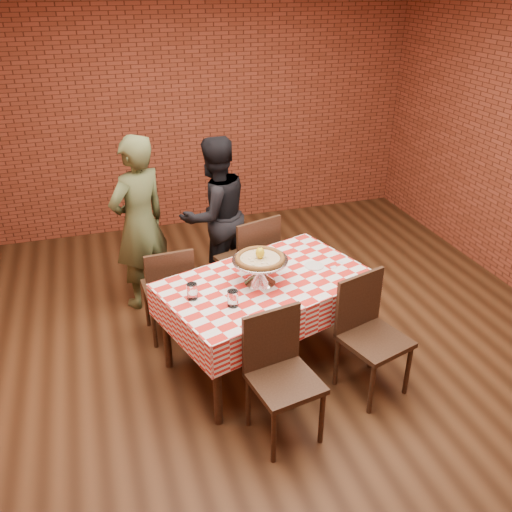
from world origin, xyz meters
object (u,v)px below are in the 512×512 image
object	(u,v)px
chair_far_right	(246,259)
chair_near_left	(285,382)
pizza_stand	(260,271)
chair_near_right	(375,340)
water_glass_right	(192,291)
table	(266,322)
pizza	(260,259)
chair_far_left	(168,290)
diner_black	(215,215)
condiment_caddy	(255,255)
diner_olive	(140,224)
water_glass_left	(233,299)

from	to	relation	value
chair_far_right	chair_near_left	bearing A→B (deg)	65.14
pizza_stand	chair_near_right	xyz separation A→B (m)	(0.70, -0.57, -0.40)
water_glass_right	chair_far_right	distance (m)	1.26
table	pizza	distance (m)	0.58
pizza_stand	chair_far_right	distance (m)	1.00
chair_far_left	diner_black	bearing A→B (deg)	-133.17
chair_near_left	chair_far_left	world-z (taller)	chair_near_left
pizza_stand	pizza	size ratio (longest dim) A/B	1.16
pizza	condiment_caddy	size ratio (longest dim) A/B	2.95
chair_near_right	chair_far_left	xyz separation A→B (m)	(-1.33, 1.19, -0.02)
pizza_stand	diner_olive	bearing A→B (deg)	121.96
chair_far_left	pizza_stand	bearing A→B (deg)	132.08
water_glass_left	diner_olive	size ratio (longest dim) A/B	0.07
pizza_stand	water_glass_left	bearing A→B (deg)	-137.30
table	chair_near_right	world-z (taller)	chair_near_right
table	pizza_stand	size ratio (longest dim) A/B	3.59
chair_near_left	diner_black	distance (m)	2.15
table	chair_far_right	size ratio (longest dim) A/B	1.65
pizza	pizza_stand	bearing A→B (deg)	-135.00
pizza	water_glass_left	xyz separation A→B (m)	(-0.28, -0.26, -0.14)
chair_near_left	chair_far_right	bearing A→B (deg)	72.02
condiment_caddy	chair_far_right	world-z (taller)	chair_far_right
pizza_stand	chair_near_left	world-z (taller)	pizza_stand
condiment_caddy	chair_far_right	bearing A→B (deg)	46.31
pizza	water_glass_left	bearing A→B (deg)	-137.30
pizza_stand	chair_far_right	world-z (taller)	pizza_stand
water_glass_right	chair_near_right	world-z (taller)	chair_near_right
pizza	chair_far_right	world-z (taller)	pizza
water_glass_left	condiment_caddy	distance (m)	0.67
water_glass_right	water_glass_left	bearing A→B (deg)	-35.43
chair_far_left	chair_far_right	bearing A→B (deg)	-163.24
table	diner_olive	xyz separation A→B (m)	(-0.81, 1.21, 0.45)
pizza_stand	pizza	bearing A→B (deg)	45.00
condiment_caddy	chair_far_right	distance (m)	0.70
water_glass_right	chair_far_left	size ratio (longest dim) A/B	0.14
table	water_glass_right	world-z (taller)	water_glass_right
pizza_stand	chair_far_left	size ratio (longest dim) A/B	0.49
chair_far_right	condiment_caddy	bearing A→B (deg)	63.84
water_glass_left	chair_far_right	size ratio (longest dim) A/B	0.13
chair_near_right	pizza_stand	bearing A→B (deg)	124.71
table	chair_near_left	world-z (taller)	chair_near_left
pizza	chair_near_left	world-z (taller)	pizza
water_glass_left	chair_far_right	distance (m)	1.30
pizza_stand	diner_black	xyz separation A→B (m)	(-0.03, 1.33, -0.09)
pizza_stand	chair_near_left	size ratio (longest dim) A/B	0.47
table	diner_black	distance (m)	1.38
chair_near_left	pizza	bearing A→B (deg)	74.19
chair_near_right	pizza	bearing A→B (deg)	124.71
water_glass_left	water_glass_right	world-z (taller)	same
pizza	diner_olive	distance (m)	1.44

